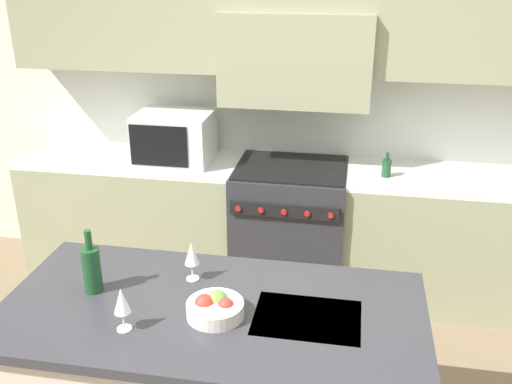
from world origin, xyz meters
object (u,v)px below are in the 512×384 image
object	(u,v)px
wine_glass_near	(122,302)
oil_bottle_on_counter	(387,168)
wine_glass_far	(192,255)
range_stove	(290,228)
wine_bottle	(92,268)
microwave	(175,137)
fruit_bowl	(215,307)

from	to	relation	value
wine_glass_near	oil_bottle_on_counter	distance (m)	2.14
wine_glass_near	wine_glass_far	xyz separation A→B (m)	(0.16, 0.42, 0.00)
range_stove	wine_bottle	distance (m)	1.86
microwave	wine_bottle	world-z (taller)	microwave
oil_bottle_on_counter	fruit_bowl	bearing A→B (deg)	-113.72
microwave	fruit_bowl	bearing A→B (deg)	-67.57
fruit_bowl	oil_bottle_on_counter	distance (m)	1.85
range_stove	wine_glass_far	world-z (taller)	wine_glass_far
wine_glass_far	oil_bottle_on_counter	size ratio (longest dim) A/B	1.15
microwave	wine_glass_far	world-z (taller)	microwave
microwave	wine_glass_near	bearing A→B (deg)	-78.48
wine_bottle	wine_glass_near	bearing A→B (deg)	-45.54
wine_glass_near	oil_bottle_on_counter	size ratio (longest dim) A/B	1.15
wine_glass_far	fruit_bowl	size ratio (longest dim) A/B	0.79
wine_bottle	oil_bottle_on_counter	distance (m)	2.07
range_stove	wine_bottle	bearing A→B (deg)	-112.58
wine_bottle	fruit_bowl	distance (m)	0.59
wine_bottle	wine_glass_far	size ratio (longest dim) A/B	1.57
wine_bottle	fruit_bowl	bearing A→B (deg)	-8.61
range_stove	microwave	xyz separation A→B (m)	(-0.83, 0.02, 0.63)
microwave	oil_bottle_on_counter	bearing A→B (deg)	-2.16
range_stove	wine_bottle	xyz separation A→B (m)	(-0.68, -1.64, 0.55)
wine_glass_far	range_stove	bearing A→B (deg)	79.34
wine_bottle	wine_glass_far	world-z (taller)	wine_bottle
range_stove	fruit_bowl	size ratio (longest dim) A/B	3.94
range_stove	oil_bottle_on_counter	size ratio (longest dim) A/B	5.72
range_stove	oil_bottle_on_counter	distance (m)	0.82
range_stove	microwave	world-z (taller)	microwave
microwave	wine_bottle	xyz separation A→B (m)	(0.15, -1.66, -0.08)
microwave	wine_glass_far	bearing A→B (deg)	-69.68
wine_glass_near	wine_bottle	bearing A→B (deg)	134.46
microwave	wine_bottle	size ratio (longest dim) A/B	1.73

